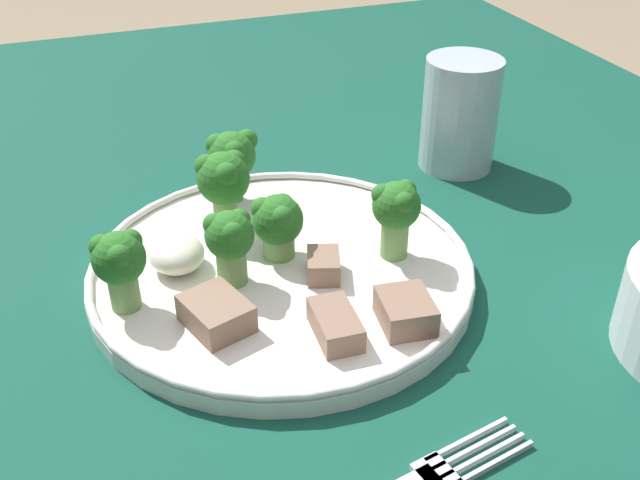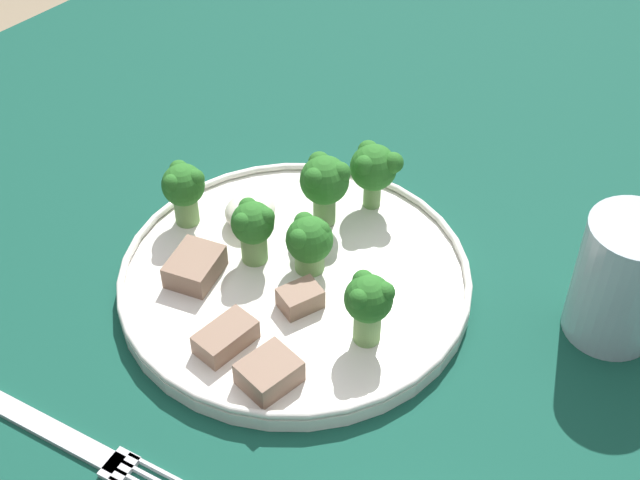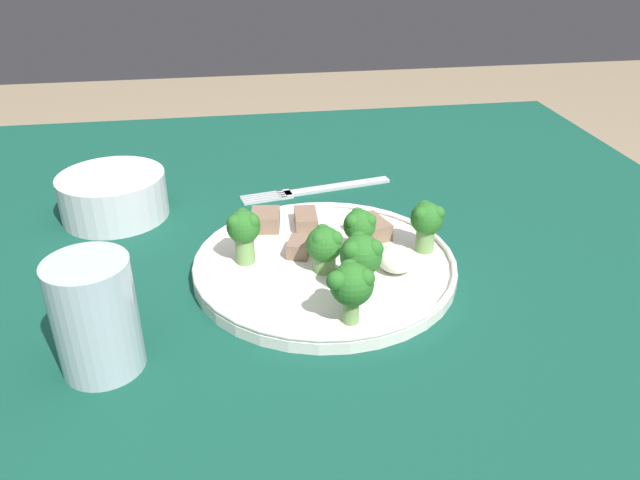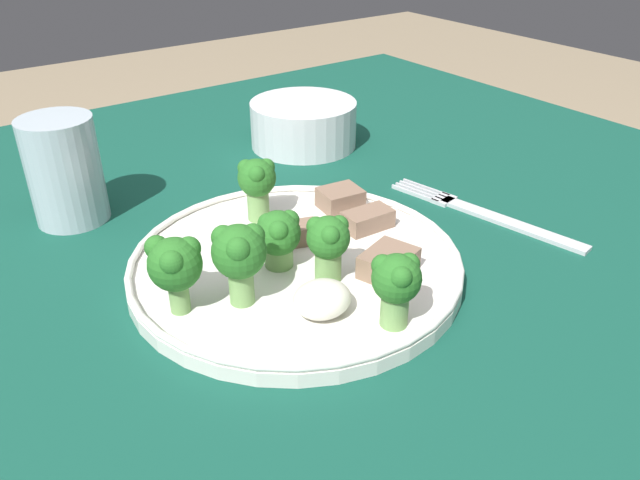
# 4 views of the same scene
# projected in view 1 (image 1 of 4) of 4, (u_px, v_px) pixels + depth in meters

# --- Properties ---
(table) EXTENTS (1.20, 1.04, 0.77)m
(table) POSITION_uv_depth(u_px,v_px,m) (280.00, 348.00, 0.63)
(table) COLOR #114738
(table) RESTS_ON ground_plane
(dinner_plate) EXTENTS (0.28, 0.28, 0.02)m
(dinner_plate) POSITION_uv_depth(u_px,v_px,m) (282.00, 270.00, 0.54)
(dinner_plate) COLOR white
(dinner_plate) RESTS_ON table
(drinking_glass) EXTENTS (0.07, 0.07, 0.10)m
(drinking_glass) POSITION_uv_depth(u_px,v_px,m) (459.00, 120.00, 0.68)
(drinking_glass) COLOR #B2C1CC
(drinking_glass) RESTS_ON table
(broccoli_floret_near_rim_left) EXTENTS (0.04, 0.04, 0.05)m
(broccoli_floret_near_rim_left) POSITION_uv_depth(u_px,v_px,m) (278.00, 221.00, 0.54)
(broccoli_floret_near_rim_left) COLOR #709E56
(broccoli_floret_near_rim_left) RESTS_ON dinner_plate
(broccoli_floret_center_left) EXTENTS (0.04, 0.04, 0.06)m
(broccoli_floret_center_left) POSITION_uv_depth(u_px,v_px,m) (223.00, 180.00, 0.56)
(broccoli_floret_center_left) COLOR #709E56
(broccoli_floret_center_left) RESTS_ON dinner_plate
(broccoli_floret_back_left) EXTENTS (0.04, 0.04, 0.06)m
(broccoli_floret_back_left) POSITION_uv_depth(u_px,v_px,m) (231.00, 156.00, 0.60)
(broccoli_floret_back_left) COLOR #709E56
(broccoli_floret_back_left) RESTS_ON dinner_plate
(broccoli_floret_front_left) EXTENTS (0.03, 0.03, 0.05)m
(broccoli_floret_front_left) POSITION_uv_depth(u_px,v_px,m) (230.00, 239.00, 0.50)
(broccoli_floret_front_left) COLOR #709E56
(broccoli_floret_front_left) RESTS_ON dinner_plate
(broccoli_floret_center_back) EXTENTS (0.04, 0.03, 0.06)m
(broccoli_floret_center_back) POSITION_uv_depth(u_px,v_px,m) (396.00, 210.00, 0.53)
(broccoli_floret_center_back) COLOR #709E56
(broccoli_floret_center_back) RESTS_ON dinner_plate
(broccoli_floret_mid_cluster) EXTENTS (0.04, 0.04, 0.06)m
(broccoli_floret_mid_cluster) POSITION_uv_depth(u_px,v_px,m) (119.00, 262.00, 0.48)
(broccoli_floret_mid_cluster) COLOR #709E56
(broccoli_floret_mid_cluster) RESTS_ON dinner_plate
(meat_slice_front_slice) EXTENTS (0.05, 0.05, 0.02)m
(meat_slice_front_slice) POSITION_uv_depth(u_px,v_px,m) (216.00, 313.00, 0.48)
(meat_slice_front_slice) COLOR #846651
(meat_slice_front_slice) RESTS_ON dinner_plate
(meat_slice_middle_slice) EXTENTS (0.05, 0.03, 0.02)m
(meat_slice_middle_slice) POSITION_uv_depth(u_px,v_px,m) (330.00, 326.00, 0.47)
(meat_slice_middle_slice) COLOR #846651
(meat_slice_middle_slice) RESTS_ON dinner_plate
(meat_slice_rear_slice) EXTENTS (0.04, 0.04, 0.02)m
(meat_slice_rear_slice) POSITION_uv_depth(u_px,v_px,m) (405.00, 311.00, 0.48)
(meat_slice_rear_slice) COLOR #846651
(meat_slice_rear_slice) RESTS_ON dinner_plate
(meat_slice_edge_slice) EXTENTS (0.04, 0.03, 0.02)m
(meat_slice_edge_slice) POSITION_uv_depth(u_px,v_px,m) (323.00, 266.00, 0.52)
(meat_slice_edge_slice) COLOR #846651
(meat_slice_edge_slice) RESTS_ON dinner_plate
(sauce_dollop) EXTENTS (0.04, 0.04, 0.02)m
(sauce_dollop) POSITION_uv_depth(u_px,v_px,m) (176.00, 253.00, 0.53)
(sauce_dollop) COLOR silver
(sauce_dollop) RESTS_ON dinner_plate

